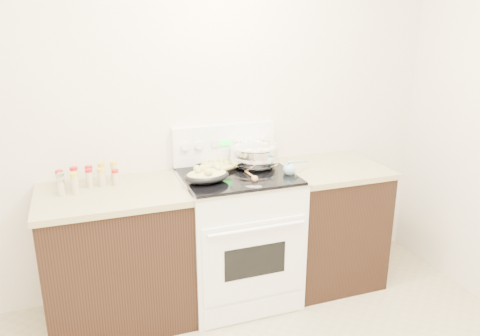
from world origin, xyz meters
name	(u,v)px	position (x,y,z in m)	size (l,w,h in m)	color
room_shell	(279,97)	(0.00, 0.00, 1.70)	(4.10, 3.60, 2.75)	silver
counter_left	(118,256)	(-0.48, 1.43, 0.46)	(0.93, 0.67, 0.92)	black
counter_right	(327,223)	(1.08, 1.43, 0.46)	(0.73, 0.67, 0.92)	black
kitchen_range	(237,234)	(0.35, 1.42, 0.49)	(0.78, 0.73, 1.22)	white
mixing_bowl	(254,156)	(0.51, 1.52, 1.03)	(0.43, 0.43, 0.21)	silver
roasting_pan	(207,175)	(0.11, 1.33, 0.99)	(0.32, 0.24, 0.12)	black
baking_sheet	(229,163)	(0.35, 1.62, 0.96)	(0.45, 0.39, 0.06)	black
wooden_spoon	(253,177)	(0.41, 1.29, 0.95)	(0.04, 0.25, 0.04)	#B27E51
blue_ladle	(290,169)	(0.69, 1.31, 0.98)	(0.26, 0.19, 0.11)	#7AAEB6
spice_jars	(85,178)	(-0.63, 1.56, 0.98)	(0.39, 0.22, 0.13)	#BFB28C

